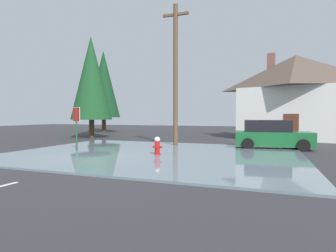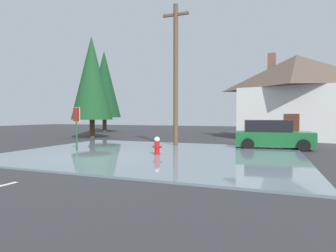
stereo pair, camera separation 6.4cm
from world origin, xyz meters
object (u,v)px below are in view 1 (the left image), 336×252
(house, at_px, (295,96))
(fire_hydrant, at_px, (157,147))
(utility_pole, at_px, (176,73))
(pine_tree_mid_left, at_px, (104,84))
(stop_sign_near, at_px, (76,120))
(parked_car, at_px, (271,135))
(pine_tree_tall_left, at_px, (91,78))

(house, bearing_deg, fire_hydrant, -118.89)
(fire_hydrant, xyz_separation_m, house, (6.81, 12.34, 3.03))
(utility_pole, bearing_deg, pine_tree_mid_left, 137.49)
(utility_pole, relative_size, house, 0.89)
(stop_sign_near, height_order, house, house)
(stop_sign_near, relative_size, house, 0.24)
(stop_sign_near, height_order, parked_car, stop_sign_near)
(fire_hydrant, relative_size, utility_pole, 0.11)
(parked_car, bearing_deg, utility_pole, -172.31)
(utility_pole, bearing_deg, fire_hydrant, -83.49)
(fire_hydrant, distance_m, utility_pole, 5.66)
(utility_pole, distance_m, parked_car, 6.54)
(stop_sign_near, distance_m, pine_tree_mid_left, 18.46)
(house, distance_m, pine_tree_mid_left, 20.34)
(parked_car, xyz_separation_m, pine_tree_mid_left, (-18.09, 10.91, 4.77))
(utility_pole, bearing_deg, house, 48.89)
(stop_sign_near, relative_size, fire_hydrant, 2.56)
(utility_pole, height_order, parked_car, utility_pole)
(stop_sign_near, xyz_separation_m, parked_car, (9.32, 4.85, -0.85))
(fire_hydrant, xyz_separation_m, pine_tree_tall_left, (-9.24, 7.87, 4.60))
(utility_pole, height_order, pine_tree_tall_left, pine_tree_tall_left)
(stop_sign_near, height_order, utility_pole, utility_pole)
(house, relative_size, pine_tree_tall_left, 1.11)
(house, height_order, pine_tree_tall_left, pine_tree_tall_left)
(stop_sign_near, bearing_deg, parked_car, 27.50)
(stop_sign_near, bearing_deg, fire_hydrant, 1.48)
(utility_pole, relative_size, pine_tree_tall_left, 0.99)
(fire_hydrant, relative_size, parked_car, 0.21)
(fire_hydrant, height_order, parked_car, parked_car)
(pine_tree_mid_left, bearing_deg, utility_pole, -42.51)
(pine_tree_tall_left, bearing_deg, fire_hydrant, -40.45)
(fire_hydrant, relative_size, pine_tree_mid_left, 0.09)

